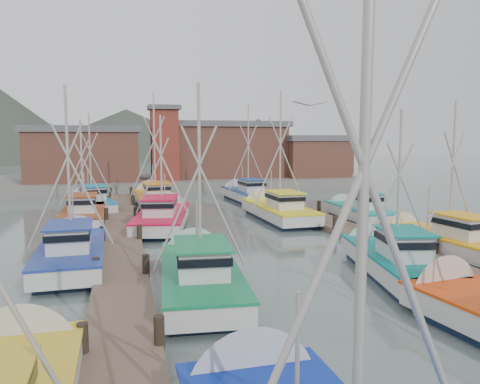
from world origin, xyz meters
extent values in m
plane|color=#556663|center=(0.00, 0.00, 0.00)|extent=(260.00, 260.00, 0.00)
cube|color=brown|center=(-7.00, 4.00, 0.20)|extent=(2.20, 46.00, 0.40)
cylinder|color=black|center=(-8.00, -9.00, 0.45)|extent=(0.30, 0.30, 1.50)
cylinder|color=black|center=(-8.00, -2.00, 0.45)|extent=(0.30, 0.30, 1.50)
cylinder|color=black|center=(-8.00, 5.00, 0.45)|extent=(0.30, 0.30, 1.50)
cylinder|color=black|center=(-8.00, 12.00, 0.45)|extent=(0.30, 0.30, 1.50)
cylinder|color=black|center=(-8.00, 19.00, 0.45)|extent=(0.30, 0.30, 1.50)
cylinder|color=black|center=(-8.00, 26.00, 0.45)|extent=(0.30, 0.30, 1.50)
cylinder|color=black|center=(-6.00, -9.00, 0.45)|extent=(0.30, 0.30, 1.50)
cylinder|color=black|center=(-6.00, -2.00, 0.45)|extent=(0.30, 0.30, 1.50)
cylinder|color=black|center=(-6.00, 5.00, 0.45)|extent=(0.30, 0.30, 1.50)
cylinder|color=black|center=(-6.00, 12.00, 0.45)|extent=(0.30, 0.30, 1.50)
cylinder|color=black|center=(-6.00, 19.00, 0.45)|extent=(0.30, 0.30, 1.50)
cylinder|color=black|center=(-6.00, 26.00, 0.45)|extent=(0.30, 0.30, 1.50)
cube|color=brown|center=(7.00, 4.00, 0.20)|extent=(2.20, 46.00, 0.40)
cylinder|color=black|center=(6.00, -2.00, 0.45)|extent=(0.30, 0.30, 1.50)
cylinder|color=black|center=(6.00, 5.00, 0.45)|extent=(0.30, 0.30, 1.50)
cylinder|color=black|center=(6.00, 12.00, 0.45)|extent=(0.30, 0.30, 1.50)
cylinder|color=black|center=(6.00, 19.00, 0.45)|extent=(0.30, 0.30, 1.50)
cylinder|color=black|center=(6.00, 26.00, 0.45)|extent=(0.30, 0.30, 1.50)
cylinder|color=black|center=(8.00, -2.00, 0.45)|extent=(0.30, 0.30, 1.50)
cylinder|color=black|center=(8.00, 5.00, 0.45)|extent=(0.30, 0.30, 1.50)
cylinder|color=black|center=(8.00, 12.00, 0.45)|extent=(0.30, 0.30, 1.50)
cylinder|color=black|center=(8.00, 19.00, 0.45)|extent=(0.30, 0.30, 1.50)
cylinder|color=black|center=(8.00, 26.00, 0.45)|extent=(0.30, 0.30, 1.50)
cube|color=slate|center=(0.00, 37.00, 0.60)|extent=(44.00, 16.00, 1.20)
cube|color=brown|center=(-11.00, 35.00, 3.95)|extent=(12.00, 8.00, 5.50)
cube|color=#5D5D62|center=(-11.00, 35.00, 7.05)|extent=(12.72, 8.48, 0.70)
cube|color=brown|center=(6.00, 37.00, 4.30)|extent=(14.00, 9.00, 6.20)
cube|color=#5D5D62|center=(6.00, 37.00, 7.75)|extent=(14.84, 9.54, 0.70)
cube|color=brown|center=(17.00, 34.00, 3.45)|extent=(8.00, 6.00, 4.50)
cube|color=#5D5D62|center=(17.00, 34.00, 6.05)|extent=(8.48, 6.36, 0.70)
cube|color=maroon|center=(-2.00, 33.00, 5.20)|extent=(3.00, 3.00, 8.00)
cube|color=#5D5D62|center=(-2.00, 33.00, 9.45)|extent=(3.60, 3.60, 0.50)
cone|color=#3E463B|center=(-5.00, 130.00, 0.00)|extent=(140.00, 140.00, 30.00)
cone|color=#3E463B|center=(35.00, 120.00, 0.00)|extent=(90.00, 90.00, 24.00)
cone|color=silver|center=(-4.26, -11.72, 0.55)|extent=(2.99, 1.15, 2.97)
cylinder|color=#A8A39A|center=(-4.18, -16.65, 5.34)|extent=(0.13, 0.13, 8.48)
cylinder|color=#A8A39A|center=(-4.79, -16.66, 4.34)|extent=(3.02, 0.15, 6.63)
cylinder|color=#A8A39A|center=(-3.57, -16.64, 4.34)|extent=(3.02, 0.15, 6.63)
cylinder|color=#A8A39A|center=(-4.21, -14.75, 2.30)|extent=(0.08, 0.08, 2.65)
cone|color=silver|center=(3.91, -7.38, 0.55)|extent=(3.05, 1.47, 2.93)
cone|color=silver|center=(-9.46, -8.66, 0.55)|extent=(2.78, 1.12, 2.78)
cylinder|color=#A8A39A|center=(-8.80, -13.28, 3.47)|extent=(2.24, 0.12, 4.86)
cube|color=#101E36|center=(-4.04, -4.00, 0.05)|extent=(3.14, 7.83, 0.70)
cube|color=silver|center=(-4.04, -4.00, 0.70)|extent=(3.56, 8.90, 0.80)
cube|color=#107C48|center=(-4.04, -4.00, 1.08)|extent=(3.66, 8.99, 0.10)
cone|color=silver|center=(-3.66, 0.32, 0.55)|extent=(2.80, 1.33, 2.71)
cube|color=silver|center=(-4.13, -5.04, 1.65)|extent=(1.97, 2.75, 1.10)
cube|color=black|center=(-4.13, -5.04, 1.88)|extent=(2.11, 3.02, 0.28)
cube|color=#107C48|center=(-4.13, -5.04, 2.24)|extent=(2.23, 3.20, 0.07)
cylinder|color=#A8A39A|center=(-4.05, -4.17, 4.60)|extent=(0.13, 0.13, 6.99)
cylinder|color=#A8A39A|center=(-4.61, -4.13, 3.78)|extent=(2.50, 0.31, 5.47)
cylinder|color=#A8A39A|center=(-3.50, -4.22, 3.78)|extent=(2.50, 0.31, 5.47)
cylinder|color=#A8A39A|center=(-3.90, -2.44, 2.30)|extent=(0.08, 0.08, 2.42)
cube|color=#101E36|center=(4.58, -3.84, 0.05)|extent=(3.54, 7.21, 0.70)
cube|color=silver|center=(4.58, -3.84, 0.70)|extent=(4.02, 8.19, 0.80)
cube|color=#03746B|center=(4.58, -3.84, 1.08)|extent=(4.11, 8.29, 0.10)
cone|color=silver|center=(5.33, 0.01, 0.55)|extent=(2.62, 1.55, 2.45)
cube|color=silver|center=(4.40, -4.76, 1.65)|extent=(2.01, 2.62, 1.10)
cube|color=black|center=(4.40, -4.76, 1.88)|extent=(2.15, 2.87, 0.28)
cube|color=#03746B|center=(4.40, -4.76, 2.24)|extent=(2.28, 3.04, 0.07)
cylinder|color=#A8A39A|center=(4.55, -3.99, 4.17)|extent=(0.13, 0.13, 6.15)
cylinder|color=#A8A39A|center=(4.06, -3.90, 3.45)|extent=(2.18, 0.50, 4.81)
cylinder|color=#A8A39A|center=(5.04, -4.09, 3.45)|extent=(2.18, 0.50, 4.81)
cylinder|color=#A8A39A|center=(4.85, -2.45, 2.30)|extent=(0.07, 0.07, 2.19)
cube|color=#101E36|center=(-9.23, 1.20, 0.05)|extent=(2.63, 7.62, 0.70)
cube|color=silver|center=(-9.23, 1.20, 0.70)|extent=(2.99, 8.66, 0.80)
cube|color=navy|center=(-9.23, 1.20, 1.08)|extent=(3.08, 8.75, 0.10)
cone|color=silver|center=(-9.33, 5.50, 0.55)|extent=(2.71, 1.16, 2.68)
cube|color=silver|center=(-9.21, 0.17, 1.65)|extent=(1.79, 2.62, 1.10)
cube|color=black|center=(-9.21, 0.17, 1.88)|extent=(1.91, 2.88, 0.28)
cube|color=navy|center=(-9.21, 0.17, 2.24)|extent=(2.03, 3.05, 0.07)
cylinder|color=#A8A39A|center=(-9.23, 1.03, 4.75)|extent=(0.13, 0.13, 7.30)
cylinder|color=#A8A39A|center=(-9.82, 1.01, 3.89)|extent=(2.61, 0.16, 5.71)
cylinder|color=#A8A39A|center=(-8.64, 1.04, 3.89)|extent=(2.61, 0.16, 5.71)
cylinder|color=#A8A39A|center=(-9.27, 2.75, 2.30)|extent=(0.08, 0.08, 2.58)
cube|color=#101E36|center=(9.40, -1.05, 0.05)|extent=(3.10, 7.07, 0.70)
cube|color=silver|center=(9.40, -1.05, 0.70)|extent=(3.52, 8.03, 0.80)
cube|color=#FFAB0B|center=(9.40, -1.05, 1.08)|extent=(3.61, 8.12, 0.10)
cone|color=silver|center=(8.91, 2.80, 0.55)|extent=(2.58, 1.40, 2.46)
cube|color=silver|center=(9.51, -1.98, 1.65)|extent=(1.87, 2.51, 1.10)
cube|color=black|center=(9.51, -1.98, 1.88)|extent=(2.00, 2.76, 0.28)
cube|color=#FFAB0B|center=(9.51, -1.98, 2.24)|extent=(2.12, 2.92, 0.07)
cylinder|color=#A8A39A|center=(9.42, -1.21, 4.50)|extent=(0.13, 0.13, 6.79)
cylinder|color=#A8A39A|center=(8.90, -1.27, 3.70)|extent=(2.42, 0.39, 5.31)
cylinder|color=#A8A39A|center=(9.93, -1.14, 3.70)|extent=(2.42, 0.39, 5.31)
cylinder|color=#A8A39A|center=(9.22, 0.33, 2.30)|extent=(0.07, 0.07, 2.27)
cube|color=#101E36|center=(-4.30, 9.85, 0.05)|extent=(4.19, 8.50, 0.70)
cube|color=silver|center=(-4.30, 9.85, 0.70)|extent=(4.76, 9.66, 0.80)
cube|color=red|center=(-4.30, 9.85, 1.08)|extent=(4.87, 9.77, 0.10)
cone|color=silver|center=(-3.39, 14.38, 0.55)|extent=(3.05, 1.64, 2.89)
cube|color=silver|center=(-4.52, 8.76, 1.65)|extent=(2.37, 3.09, 1.10)
cube|color=black|center=(-4.52, 8.76, 1.88)|extent=(2.55, 3.38, 0.28)
cube|color=red|center=(-4.52, 8.76, 2.24)|extent=(2.70, 3.59, 0.07)
cylinder|color=#A8A39A|center=(-4.34, 9.67, 4.32)|extent=(0.15, 0.15, 6.45)
cylinder|color=#A8A39A|center=(-4.92, 9.78, 3.57)|extent=(2.29, 0.55, 5.05)
cylinder|color=#A8A39A|center=(-3.76, 9.55, 3.57)|extent=(2.29, 0.55, 5.05)
cylinder|color=#A8A39A|center=(-3.97, 11.48, 2.30)|extent=(0.09, 0.09, 2.58)
cube|color=#101E36|center=(4.30, 10.86, 0.05)|extent=(2.90, 8.11, 0.70)
cube|color=silver|center=(4.30, 10.86, 0.70)|extent=(3.30, 9.21, 0.80)
cube|color=yellow|center=(4.30, 10.86, 1.08)|extent=(3.39, 9.31, 0.10)
cone|color=silver|center=(4.14, 15.41, 0.55)|extent=(2.89, 1.20, 2.85)
cube|color=silver|center=(4.34, 9.77, 1.65)|extent=(1.94, 2.80, 1.10)
cube|color=black|center=(4.34, 9.77, 1.88)|extent=(2.07, 3.08, 0.28)
cube|color=yellow|center=(4.34, 9.77, 2.24)|extent=(2.19, 3.26, 0.07)
cylinder|color=#A8A39A|center=(4.31, 10.68, 5.27)|extent=(0.13, 0.13, 8.34)
cylinder|color=#A8A39A|center=(3.73, 10.66, 4.29)|extent=(2.97, 0.21, 6.52)
cylinder|color=#A8A39A|center=(4.89, 10.70, 4.29)|extent=(2.97, 0.21, 6.52)
cylinder|color=#A8A39A|center=(4.24, 12.50, 2.30)|extent=(0.08, 0.08, 2.54)
cube|color=#101E36|center=(-9.52, 12.49, 0.05)|extent=(2.52, 7.42, 0.70)
cube|color=silver|center=(-9.52, 12.49, 0.70)|extent=(2.86, 8.43, 0.80)
cube|color=#90360F|center=(-9.52, 12.49, 1.08)|extent=(2.95, 8.52, 0.10)
cone|color=silver|center=(-9.59, 16.69, 0.55)|extent=(2.63, 1.14, 2.62)
cube|color=silver|center=(-9.51, 11.49, 1.65)|extent=(1.73, 2.54, 1.10)
cube|color=black|center=(-9.51, 11.49, 1.88)|extent=(1.84, 2.80, 0.28)
cube|color=#90360F|center=(-9.51, 11.49, 2.24)|extent=(1.96, 2.97, 0.07)
cylinder|color=#A8A39A|center=(-9.52, 12.33, 4.21)|extent=(0.13, 0.13, 6.21)
cylinder|color=#A8A39A|center=(-10.10, 12.32, 3.48)|extent=(2.24, 0.13, 4.86)
cylinder|color=#A8A39A|center=(-8.94, 12.34, 3.48)|extent=(2.24, 0.13, 4.86)
cylinder|color=#A8A39A|center=(-9.55, 14.00, 2.30)|extent=(0.07, 0.07, 2.52)
cube|color=#101E36|center=(9.80, 8.83, 0.05)|extent=(2.34, 6.50, 0.70)
cube|color=silver|center=(9.80, 8.83, 0.70)|extent=(2.65, 7.39, 0.80)
cube|color=#0D9089|center=(9.80, 8.83, 1.08)|extent=(2.73, 7.46, 0.10)
cone|color=silver|center=(9.93, 12.48, 0.55)|extent=(2.35, 1.18, 2.31)
cube|color=silver|center=(9.77, 7.95, 1.65)|extent=(1.57, 2.24, 1.10)
cube|color=black|center=(9.77, 7.95, 1.88)|extent=(1.67, 2.46, 0.28)
cube|color=#0D9089|center=(9.77, 7.95, 2.24)|extent=(1.77, 2.61, 0.07)
cylinder|color=#A8A39A|center=(9.80, 8.68, 3.77)|extent=(0.11, 0.11, 5.34)
cylinder|color=#A8A39A|center=(9.31, 8.70, 3.14)|extent=(1.92, 0.15, 4.18)
cylinder|color=#A8A39A|center=(10.29, 8.67, 3.14)|extent=(1.92, 0.15, 4.18)
cylinder|color=#A8A39A|center=(9.85, 10.14, 2.30)|extent=(0.06, 0.06, 2.14)
cube|color=#101E36|center=(-4.05, 20.10, 0.05)|extent=(3.06, 8.51, 0.70)
cube|color=silver|center=(-4.05, 20.10, 0.70)|extent=(3.48, 9.68, 0.80)
cube|color=orange|center=(-4.05, 20.10, 1.08)|extent=(3.58, 9.78, 0.10)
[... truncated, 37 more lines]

